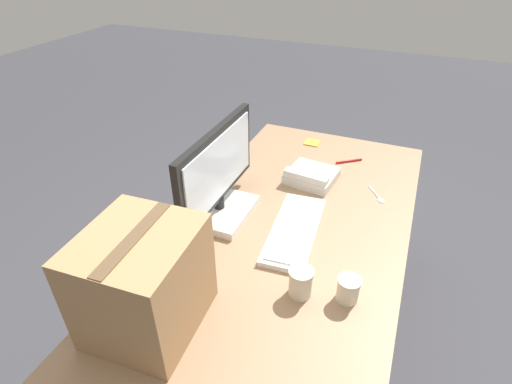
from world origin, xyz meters
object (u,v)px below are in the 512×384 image
object	(u,v)px
spoon	(378,197)
sticky_note_pad	(312,143)
desk_phone	(311,176)
paper_cup_left	(301,282)
keyboard	(295,230)
cardboard_box	(144,282)
pen_marker	(349,161)
monitor	(218,180)
paper_cup_right	(348,289)

from	to	relation	value
spoon	sticky_note_pad	world-z (taller)	sticky_note_pad
desk_phone	sticky_note_pad	size ratio (longest dim) A/B	2.99
paper_cup_left	keyboard	bearing A→B (deg)	20.97
keyboard	cardboard_box	world-z (taller)	cardboard_box
spoon	pen_marker	distance (m)	0.33
sticky_note_pad	paper_cup_left	bearing A→B (deg)	-166.32
keyboard	pen_marker	bearing A→B (deg)	-12.24
monitor	sticky_note_pad	bearing A→B (deg)	-12.86
monitor	cardboard_box	size ratio (longest dim) A/B	1.66
keyboard	desk_phone	distance (m)	0.40
monitor	sticky_note_pad	xyz separation A→B (m)	(0.78, -0.18, -0.16)
paper_cup_left	desk_phone	bearing A→B (deg)	13.02
spoon	sticky_note_pad	size ratio (longest dim) A/B	1.55
paper_cup_left	paper_cup_right	bearing A→B (deg)	-76.36
sticky_note_pad	paper_cup_right	bearing A→B (deg)	-158.51
monitor	spoon	size ratio (longest dim) A/B	4.61
paper_cup_left	sticky_note_pad	xyz separation A→B (m)	(1.08, 0.26, -0.05)
keyboard	paper_cup_left	bearing A→B (deg)	-163.86
keyboard	cardboard_box	bearing A→B (deg)	149.24
desk_phone	paper_cup_right	xyz separation A→B (m)	(-0.65, -0.31, 0.02)
paper_cup_right	sticky_note_pad	world-z (taller)	paper_cup_right
monitor	pen_marker	bearing A→B (deg)	-32.41
desk_phone	cardboard_box	bearing A→B (deg)	173.04
cardboard_box	paper_cup_right	bearing A→B (deg)	-60.01
monitor	paper_cup_right	world-z (taller)	monitor
monitor	pen_marker	xyz separation A→B (m)	(0.65, -0.41, -0.16)
paper_cup_right	sticky_note_pad	xyz separation A→B (m)	(1.04, 0.41, -0.04)
keyboard	spoon	world-z (taller)	keyboard
cardboard_box	sticky_note_pad	distance (m)	1.37
paper_cup_left	cardboard_box	world-z (taller)	cardboard_box
paper_cup_right	spoon	xyz separation A→B (m)	(0.63, -0.01, -0.04)
paper_cup_right	pen_marker	distance (m)	0.92
spoon	pen_marker	size ratio (longest dim) A/B	1.05
keyboard	paper_cup_right	xyz separation A→B (m)	(-0.26, -0.26, 0.03)
keyboard	pen_marker	xyz separation A→B (m)	(0.65, -0.08, -0.01)
monitor	paper_cup_right	size ratio (longest dim) A/B	6.52
keyboard	sticky_note_pad	bearing A→B (deg)	5.96
paper_cup_right	cardboard_box	xyz separation A→B (m)	(-0.31, 0.54, 0.12)
desk_phone	sticky_note_pad	distance (m)	0.40
desk_phone	paper_cup_right	bearing A→B (deg)	-148.41
monitor	paper_cup_right	bearing A→B (deg)	-113.58
desk_phone	monitor	bearing A→B (deg)	151.27
keyboard	sticky_note_pad	size ratio (longest dim) A/B	5.83
paper_cup_left	paper_cup_right	size ratio (longest dim) A/B	1.17
desk_phone	paper_cup_left	bearing A→B (deg)	-160.52
keyboard	desk_phone	world-z (taller)	desk_phone
keyboard	paper_cup_right	bearing A→B (deg)	-139.68
keyboard	monitor	bearing A→B (deg)	85.63
monitor	keyboard	distance (m)	0.36
paper_cup_left	pen_marker	world-z (taller)	paper_cup_left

